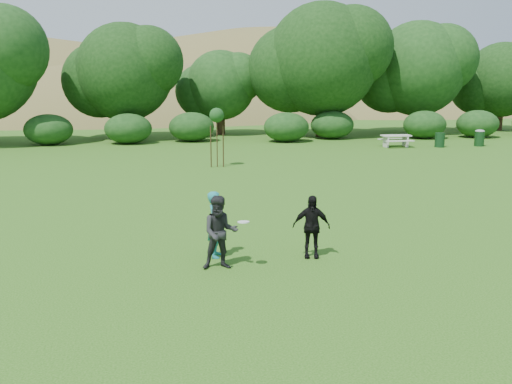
% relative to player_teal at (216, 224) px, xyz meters
% --- Properties ---
extents(ground, '(120.00, 120.00, 0.00)m').
position_rel_player_teal_xyz_m(ground, '(1.43, -0.80, -0.80)').
color(ground, '#19470C').
rests_on(ground, ground).
extents(player_teal, '(0.51, 0.66, 1.60)m').
position_rel_player_teal_xyz_m(player_teal, '(0.00, 0.00, 0.00)').
color(player_teal, '#1B757D').
rests_on(player_teal, ground).
extents(player_grey, '(0.85, 0.69, 1.68)m').
position_rel_player_teal_xyz_m(player_grey, '(-0.02, -0.89, 0.04)').
color(player_grey, '#232425').
rests_on(player_grey, ground).
extents(player_black, '(0.95, 0.56, 1.52)m').
position_rel_player_teal_xyz_m(player_black, '(2.22, -0.50, -0.04)').
color(player_black, black).
rests_on(player_black, ground).
extents(trash_can_near, '(0.60, 0.60, 0.90)m').
position_rel_player_teal_xyz_m(trash_can_near, '(16.65, 19.35, -0.35)').
color(trash_can_near, '#14371A').
rests_on(trash_can_near, ground).
extents(frisbee, '(0.27, 0.27, 0.05)m').
position_rel_player_teal_xyz_m(frisbee, '(0.48, -1.06, 0.30)').
color(frisbee, white).
rests_on(frisbee, ground).
extents(sapling, '(0.70, 0.70, 2.85)m').
position_rel_player_teal_xyz_m(sapling, '(1.94, 14.06, 1.62)').
color(sapling, '#3D2A17').
rests_on(sapling, ground).
extents(picnic_table, '(1.80, 1.48, 0.76)m').
position_rel_player_teal_xyz_m(picnic_table, '(13.98, 19.94, -0.28)').
color(picnic_table, '#B6B4A8').
rests_on(picnic_table, ground).
extents(trash_can_lidded, '(0.60, 0.60, 1.05)m').
position_rel_player_teal_xyz_m(trash_can_lidded, '(19.39, 19.36, -0.26)').
color(trash_can_lidded, '#143718').
rests_on(trash_can_lidded, ground).
extents(hillside, '(150.00, 72.00, 52.00)m').
position_rel_player_teal_xyz_m(hillside, '(0.87, 67.66, -12.77)').
color(hillside, olive).
rests_on(hillside, ground).
extents(tree_row, '(53.92, 10.38, 9.62)m').
position_rel_player_teal_xyz_m(tree_row, '(4.66, 27.89, 4.07)').
color(tree_row, '#3A2616').
rests_on(tree_row, ground).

